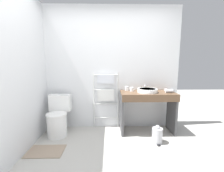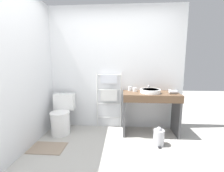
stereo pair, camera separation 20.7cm
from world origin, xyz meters
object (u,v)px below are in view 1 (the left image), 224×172
at_px(cup_near_wall, 127,88).
at_px(cup_near_edge, 132,89).
at_px(toilet, 58,118).
at_px(towel_radiator, 106,92).
at_px(sink_basin, 147,90).
at_px(hair_dryer, 169,91).
at_px(trash_bin, 157,135).

bearing_deg(cup_near_wall, cup_near_edge, -36.00).
distance_m(toilet, cup_near_edge, 1.56).
height_order(towel_radiator, sink_basin, towel_radiator).
bearing_deg(cup_near_wall, hair_dryer, -16.82).
bearing_deg(towel_radiator, hair_dryer, -13.31).
bearing_deg(hair_dryer, sink_basin, 174.19).
bearing_deg(toilet, cup_near_wall, 10.46).
relative_size(cup_near_wall, trash_bin, 0.27).
bearing_deg(sink_basin, cup_near_edge, 155.67).
distance_m(toilet, trash_bin, 1.87).
xyz_separation_m(toilet, trash_bin, (1.83, -0.35, -0.19)).
bearing_deg(hair_dryer, cup_near_edge, 166.26).
relative_size(cup_near_edge, hair_dryer, 0.44).
distance_m(cup_near_edge, hair_dryer, 0.72).
height_order(cup_near_wall, cup_near_edge, cup_near_wall).
relative_size(toilet, cup_near_wall, 8.85).
distance_m(hair_dryer, trash_bin, 0.87).
xyz_separation_m(toilet, cup_near_wall, (1.36, 0.25, 0.54)).
distance_m(sink_basin, cup_near_wall, 0.43).
relative_size(toilet, hair_dryer, 4.18).
bearing_deg(hair_dryer, trash_bin, -131.05).
height_order(sink_basin, hair_dryer, same).
height_order(toilet, cup_near_wall, cup_near_wall).
xyz_separation_m(sink_basin, cup_near_edge, (-0.28, 0.13, 0.00)).
height_order(toilet, trash_bin, toilet).
bearing_deg(trash_bin, cup_near_edge, 125.14).
relative_size(sink_basin, hair_dryer, 2.08).
height_order(cup_near_wall, trash_bin, cup_near_wall).
height_order(cup_near_edge, hair_dryer, cup_near_edge).
height_order(sink_basin, cup_near_edge, cup_near_edge).
xyz_separation_m(towel_radiator, trash_bin, (0.91, -0.66, -0.65)).
relative_size(towel_radiator, cup_near_wall, 13.63).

